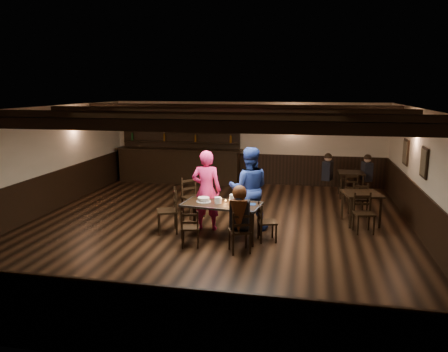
% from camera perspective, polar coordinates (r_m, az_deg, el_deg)
% --- Properties ---
extents(ground, '(10.00, 10.00, 0.00)m').
position_cam_1_polar(ground, '(10.00, -1.40, -6.92)').
color(ground, black).
rests_on(ground, ground).
extents(room_shell, '(9.02, 10.02, 2.71)m').
position_cam_1_polar(room_shell, '(9.63, -1.35, 3.05)').
color(room_shell, beige).
rests_on(room_shell, ground).
extents(dining_table, '(1.72, 1.00, 0.75)m').
position_cam_1_polar(dining_table, '(9.27, -0.28, -4.04)').
color(dining_table, black).
rests_on(dining_table, ground).
extents(chair_near_left, '(0.43, 0.41, 0.77)m').
position_cam_1_polar(chair_near_left, '(8.79, -4.45, -6.48)').
color(chair_near_left, black).
rests_on(chair_near_left, ground).
extents(chair_near_right, '(0.51, 0.50, 0.85)m').
position_cam_1_polar(chair_near_right, '(8.44, 2.18, -6.90)').
color(chair_near_right, black).
rests_on(chair_near_right, ground).
extents(chair_end_left, '(0.58, 0.59, 0.98)m').
position_cam_1_polar(chair_end_left, '(9.70, -6.94, -4.05)').
color(chair_end_left, black).
rests_on(chair_end_left, ground).
extents(chair_end_right, '(0.46, 0.48, 0.82)m').
position_cam_1_polar(chair_end_right, '(9.13, 5.23, -5.62)').
color(chair_end_right, black).
rests_on(chair_end_right, ground).
extents(chair_far_pushed, '(0.63, 0.63, 0.98)m').
position_cam_1_polar(chair_far_pushed, '(10.86, -4.34, -2.31)').
color(chair_far_pushed, black).
rests_on(chair_far_pushed, ground).
extents(woman_pink, '(0.68, 0.47, 1.81)m').
position_cam_1_polar(woman_pink, '(9.76, -2.31, -1.88)').
color(woman_pink, '#FF3B82').
rests_on(woman_pink, ground).
extents(man_blue, '(1.01, 0.84, 1.87)m').
position_cam_1_polar(man_blue, '(9.79, 3.27, -1.65)').
color(man_blue, navy).
rests_on(man_blue, ground).
extents(seated_person, '(0.37, 0.56, 0.91)m').
position_cam_1_polar(seated_person, '(8.38, 2.06, -4.37)').
color(seated_person, black).
rests_on(seated_person, ground).
extents(cake, '(0.31, 0.31, 0.10)m').
position_cam_1_polar(cake, '(9.38, -2.68, -3.12)').
color(cake, white).
rests_on(cake, dining_table).
extents(plate_stack_a, '(0.15, 0.15, 0.14)m').
position_cam_1_polar(plate_stack_a, '(9.24, -0.79, -3.17)').
color(plate_stack_a, white).
rests_on(plate_stack_a, dining_table).
extents(plate_stack_b, '(0.17, 0.17, 0.20)m').
position_cam_1_polar(plate_stack_b, '(9.18, 1.26, -3.05)').
color(plate_stack_b, white).
rests_on(plate_stack_b, dining_table).
extents(tea_light, '(0.05, 0.05, 0.06)m').
position_cam_1_polar(tea_light, '(9.33, 0.20, -3.31)').
color(tea_light, '#A5A8AD').
rests_on(tea_light, dining_table).
extents(salt_shaker, '(0.03, 0.03, 0.08)m').
position_cam_1_polar(salt_shaker, '(9.09, 1.71, -3.60)').
color(salt_shaker, silver).
rests_on(salt_shaker, dining_table).
extents(pepper_shaker, '(0.04, 0.04, 0.09)m').
position_cam_1_polar(pepper_shaker, '(9.03, 2.02, -3.68)').
color(pepper_shaker, '#A5A8AD').
rests_on(pepper_shaker, dining_table).
extents(drink_glass, '(0.07, 0.07, 0.10)m').
position_cam_1_polar(drink_glass, '(9.26, 1.74, -3.24)').
color(drink_glass, silver).
rests_on(drink_glass, dining_table).
extents(menu_red, '(0.34, 0.28, 0.00)m').
position_cam_1_polar(menu_red, '(8.98, 2.38, -4.05)').
color(menu_red, '#9B2011').
rests_on(menu_red, dining_table).
extents(menu_blue, '(0.29, 0.22, 0.00)m').
position_cam_1_polar(menu_blue, '(9.20, 3.31, -3.67)').
color(menu_blue, navy).
rests_on(menu_blue, dining_table).
extents(bar_counter, '(4.27, 0.70, 2.20)m').
position_cam_1_polar(bar_counter, '(14.83, -5.83, 1.99)').
color(bar_counter, black).
rests_on(bar_counter, ground).
extents(back_table_a, '(0.97, 0.97, 0.75)m').
position_cam_1_polar(back_table_a, '(10.69, 17.51, -2.63)').
color(back_table_a, black).
rests_on(back_table_a, ground).
extents(back_table_b, '(0.76, 0.76, 0.75)m').
position_cam_1_polar(back_table_b, '(13.23, 16.25, 0.06)').
color(back_table_b, black).
rests_on(back_table_b, ground).
extents(bg_patron_left, '(0.34, 0.44, 0.80)m').
position_cam_1_polar(bg_patron_left, '(13.20, 13.39, 1.19)').
color(bg_patron_left, black).
rests_on(bg_patron_left, ground).
extents(bg_patron_right, '(0.31, 0.42, 0.78)m').
position_cam_1_polar(bg_patron_right, '(13.43, 18.18, 1.05)').
color(bg_patron_right, black).
rests_on(bg_patron_right, ground).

